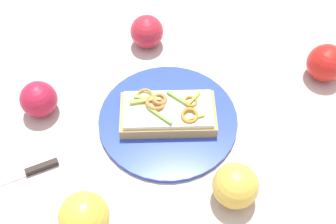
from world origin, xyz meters
name	(u,v)px	position (x,y,z in m)	size (l,w,h in m)	color
ground_plane	(168,121)	(0.00, 0.00, 0.00)	(2.00, 2.00, 0.00)	#C2ADA5
plate	(168,120)	(0.00, 0.00, 0.01)	(0.27, 0.27, 0.01)	#2A43BB
sandwich	(168,112)	(0.00, 0.00, 0.03)	(0.11, 0.19, 0.05)	tan
apple_0	(147,32)	(-0.22, -0.03, 0.04)	(0.07, 0.07, 0.07)	#B72332
apple_1	(39,99)	(-0.05, -0.25, 0.04)	(0.07, 0.07, 0.07)	#AD1B35
apple_2	(235,186)	(0.17, 0.10, 0.04)	(0.08, 0.08, 0.08)	gold
apple_3	(84,217)	(0.21, -0.15, 0.04)	(0.08, 0.08, 0.08)	gold
apple_4	(326,63)	(-0.09, 0.34, 0.04)	(0.08, 0.08, 0.08)	red
knife	(32,171)	(0.10, -0.26, 0.00)	(0.06, 0.13, 0.01)	silver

